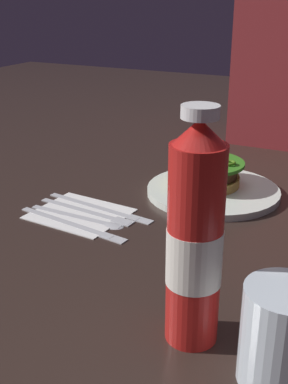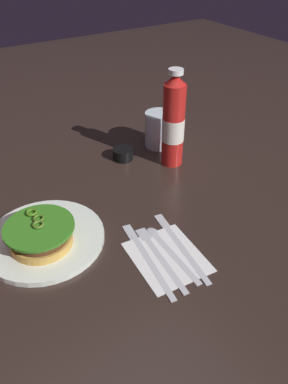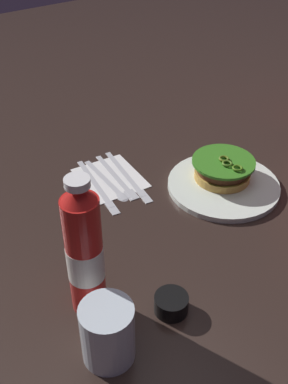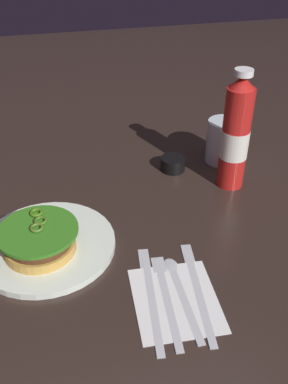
{
  "view_description": "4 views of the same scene",
  "coord_description": "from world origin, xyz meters",
  "views": [
    {
      "loc": [
        0.27,
        -0.67,
        0.35
      ],
      "look_at": [
        -0.06,
        -0.02,
        0.06
      ],
      "focal_mm": 46.38,
      "sensor_mm": 36.0,
      "label": 1
    },
    {
      "loc": [
        -0.59,
        0.28,
        0.54
      ],
      "look_at": [
        -0.04,
        -0.07,
        0.06
      ],
      "focal_mm": 35.08,
      "sensor_mm": 36.0,
      "label": 2
    },
    {
      "loc": [
        0.58,
        -0.47,
        0.62
      ],
      "look_at": [
        -0.04,
        -0.04,
        0.04
      ],
      "focal_mm": 43.87,
      "sensor_mm": 36.0,
      "label": 3
    },
    {
      "loc": [
        -0.6,
        0.12,
        0.52
      ],
      "look_at": [
        0.01,
        -0.03,
        0.08
      ],
      "focal_mm": 39.92,
      "sensor_mm": 36.0,
      "label": 4
    }
  ],
  "objects": [
    {
      "name": "ground_plane",
      "position": [
        0.0,
        0.0,
        0.0
      ],
      "size": [
        3.0,
        3.0,
        0.0
      ],
      "primitive_type": "plane",
      "color": "#2D201B"
    },
    {
      "name": "butter_knife",
      "position": [
        -0.15,
        -0.08,
        0.0
      ],
      "size": [
        0.22,
        0.05,
        0.0
      ],
      "color": "silver",
      "rests_on": "napkin"
    },
    {
      "name": "spoon_utensil",
      "position": [
        -0.14,
        -0.05,
        0.0
      ],
      "size": [
        0.18,
        0.03,
        0.0
      ],
      "color": "silver",
      "rests_on": "napkin"
    },
    {
      "name": "burger_sandwich",
      "position": [
        -0.02,
        0.16,
        0.04
      ],
      "size": [
        0.14,
        0.14,
        0.05
      ],
      "color": "gold",
      "rests_on": "dinner_plate"
    },
    {
      "name": "condiment_cup",
      "position": [
        0.2,
        -0.15,
        0.02
      ],
      "size": [
        0.06,
        0.06,
        0.03
      ],
      "primitive_type": "cylinder",
      "color": "black",
      "rests_on": "ground_plane"
    },
    {
      "name": "napkin",
      "position": [
        -0.17,
        -0.04,
        0.0
      ],
      "size": [
        0.16,
        0.14,
        0.0
      ],
      "primitive_type": "cube",
      "rotation": [
        0.0,
        0.0,
        -0.07
      ],
      "color": "white",
      "rests_on": "ground_plane"
    },
    {
      "name": "ketchup_bottle",
      "position": [
        0.11,
        -0.25,
        0.12
      ],
      "size": [
        0.06,
        0.06,
        0.26
      ],
      "color": "red",
      "rests_on": "ground_plane"
    },
    {
      "name": "steak_knife",
      "position": [
        -0.14,
        -0.0,
        0.0
      ],
      "size": [
        0.22,
        0.05,
        0.0
      ],
      "color": "silver",
      "rests_on": "napkin"
    },
    {
      "name": "dinner_plate",
      "position": [
        -0.0,
        0.15,
        0.01
      ],
      "size": [
        0.25,
        0.25,
        0.01
      ],
      "primitive_type": "cylinder",
      "color": "white",
      "rests_on": "ground_plane"
    },
    {
      "name": "fork_utensil",
      "position": [
        -0.15,
        -0.03,
        0.0
      ],
      "size": [
        0.19,
        0.04,
        0.0
      ],
      "color": "silver",
      "rests_on": "napkin"
    },
    {
      "name": "water_glass",
      "position": [
        0.21,
        -0.27,
        0.05
      ],
      "size": [
        0.08,
        0.08,
        0.1
      ],
      "primitive_type": "cylinder",
      "color": "silver",
      "rests_on": "ground_plane"
    }
  ]
}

